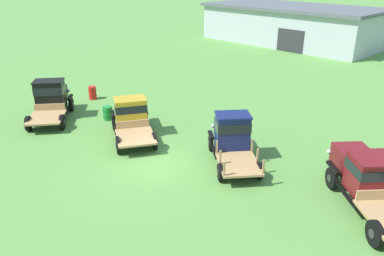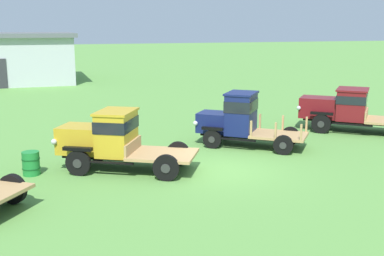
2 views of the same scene
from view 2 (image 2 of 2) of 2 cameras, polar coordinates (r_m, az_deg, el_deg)
ground_plane at (r=17.08m, az=3.31°, el=-5.02°), size 240.00×240.00×0.00m
vintage_truck_second_in_line at (r=17.13m, az=-9.54°, el=-1.22°), size 5.09×3.86×2.13m
vintage_truck_midrow_center at (r=20.38m, az=5.57°, el=1.10°), size 4.59×4.12×2.28m
vintage_truck_far_side at (r=24.27m, az=17.76°, el=2.26°), size 5.39×4.98×2.08m
oil_drum_near_fence at (r=17.32m, az=-18.54°, el=-3.99°), size 0.61×0.61×0.82m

